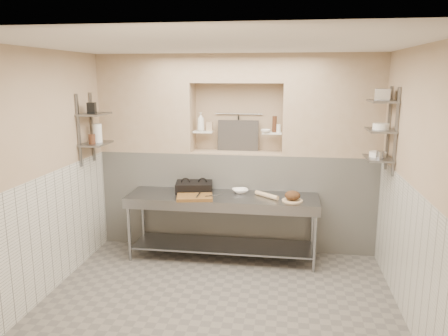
% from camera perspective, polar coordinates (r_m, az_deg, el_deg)
% --- Properties ---
extents(floor, '(4.00, 3.90, 0.10)m').
position_cam_1_polar(floor, '(5.20, -0.74, -17.42)').
color(floor, '#69635D').
rests_on(floor, ground).
extents(ceiling, '(4.00, 3.90, 0.10)m').
position_cam_1_polar(ceiling, '(4.54, -0.84, 16.37)').
color(ceiling, silver).
rests_on(ceiling, ground).
extents(wall_left, '(0.10, 3.90, 2.80)m').
position_cam_1_polar(wall_left, '(5.38, -22.91, -0.81)').
color(wall_left, tan).
rests_on(wall_left, ground).
extents(wall_right, '(0.10, 3.90, 2.80)m').
position_cam_1_polar(wall_right, '(4.79, 24.22, -2.40)').
color(wall_right, tan).
rests_on(wall_right, ground).
extents(wall_back, '(4.00, 0.10, 2.80)m').
position_cam_1_polar(wall_back, '(6.60, 1.97, 2.37)').
color(wall_back, tan).
rests_on(wall_back, ground).
extents(wall_front, '(4.00, 0.10, 2.80)m').
position_cam_1_polar(wall_front, '(2.80, -7.42, -11.33)').
color(wall_front, tan).
rests_on(wall_front, ground).
extents(backwall_lower, '(4.00, 0.40, 1.40)m').
position_cam_1_polar(backwall_lower, '(6.52, 1.68, -4.07)').
color(backwall_lower, silver).
rests_on(backwall_lower, floor).
extents(alcove_sill, '(1.30, 0.40, 0.02)m').
position_cam_1_polar(alcove_sill, '(6.36, 1.72, 2.09)').
color(alcove_sill, tan).
rests_on(alcove_sill, backwall_lower).
extents(backwall_pillar_left, '(1.35, 0.40, 1.40)m').
position_cam_1_polar(backwall_pillar_left, '(6.56, -9.93, 8.30)').
color(backwall_pillar_left, tan).
rests_on(backwall_pillar_left, backwall_lower).
extents(backwall_pillar_right, '(1.35, 0.40, 1.40)m').
position_cam_1_polar(backwall_pillar_right, '(6.26, 14.01, 7.95)').
color(backwall_pillar_right, tan).
rests_on(backwall_pillar_right, backwall_lower).
extents(backwall_header, '(1.30, 0.40, 0.40)m').
position_cam_1_polar(backwall_header, '(6.26, 1.79, 12.87)').
color(backwall_header, tan).
rests_on(backwall_header, backwall_lower).
extents(wainscot_left, '(0.02, 3.90, 1.40)m').
position_cam_1_polar(wainscot_left, '(5.53, -21.78, -7.93)').
color(wainscot_left, silver).
rests_on(wainscot_left, floor).
extents(wainscot_right, '(0.02, 3.90, 1.40)m').
position_cam_1_polar(wainscot_right, '(4.99, 22.85, -10.21)').
color(wainscot_right, silver).
rests_on(wainscot_right, floor).
extents(alcove_shelf_left, '(0.28, 0.16, 0.02)m').
position_cam_1_polar(alcove_shelf_left, '(6.39, -2.73, 4.76)').
color(alcove_shelf_left, white).
rests_on(alcove_shelf_left, backwall_lower).
extents(alcove_shelf_right, '(0.28, 0.16, 0.02)m').
position_cam_1_polar(alcove_shelf_right, '(6.28, 6.29, 4.57)').
color(alcove_shelf_right, white).
rests_on(alcove_shelf_right, backwall_lower).
extents(utensil_rail, '(0.70, 0.02, 0.02)m').
position_cam_1_polar(utensil_rail, '(6.46, 1.93, 7.07)').
color(utensil_rail, gray).
rests_on(utensil_rail, wall_back).
extents(hanging_steel, '(0.02, 0.02, 0.30)m').
position_cam_1_polar(hanging_steel, '(6.45, 1.90, 5.55)').
color(hanging_steel, black).
rests_on(hanging_steel, utensil_rail).
extents(splash_panel, '(0.60, 0.08, 0.45)m').
position_cam_1_polar(splash_panel, '(6.42, 1.84, 4.26)').
color(splash_panel, '#383330').
rests_on(splash_panel, alcove_sill).
extents(shelf_rail_left_a, '(0.03, 0.03, 0.95)m').
position_cam_1_polar(shelf_rail_left_a, '(6.36, -16.84, 5.14)').
color(shelf_rail_left_a, slate).
rests_on(shelf_rail_left_a, wall_left).
extents(shelf_rail_left_b, '(0.03, 0.03, 0.95)m').
position_cam_1_polar(shelf_rail_left_b, '(6.01, -18.44, 4.66)').
color(shelf_rail_left_b, slate).
rests_on(shelf_rail_left_b, wall_left).
extents(wall_shelf_left_lower, '(0.30, 0.50, 0.02)m').
position_cam_1_polar(wall_shelf_left_lower, '(6.15, -16.37, 3.07)').
color(wall_shelf_left_lower, slate).
rests_on(wall_shelf_left_lower, wall_left).
extents(wall_shelf_left_upper, '(0.30, 0.50, 0.03)m').
position_cam_1_polar(wall_shelf_left_upper, '(6.11, -16.59, 6.77)').
color(wall_shelf_left_upper, slate).
rests_on(wall_shelf_left_upper, wall_left).
extents(shelf_rail_right_a, '(0.03, 0.03, 1.05)m').
position_cam_1_polar(shelf_rail_right_a, '(5.89, 20.67, 4.86)').
color(shelf_rail_right_a, slate).
rests_on(shelf_rail_right_a, wall_right).
extents(shelf_rail_right_b, '(0.03, 0.03, 1.05)m').
position_cam_1_polar(shelf_rail_right_b, '(5.51, 21.52, 4.34)').
color(shelf_rail_right_b, slate).
rests_on(shelf_rail_right_b, wall_right).
extents(wall_shelf_right_lower, '(0.30, 0.50, 0.02)m').
position_cam_1_polar(wall_shelf_right_lower, '(5.72, 19.50, 1.20)').
color(wall_shelf_right_lower, slate).
rests_on(wall_shelf_right_lower, wall_right).
extents(wall_shelf_right_mid, '(0.30, 0.50, 0.02)m').
position_cam_1_polar(wall_shelf_right_mid, '(5.67, 19.75, 4.67)').
color(wall_shelf_right_mid, slate).
rests_on(wall_shelf_right_mid, wall_right).
extents(wall_shelf_right_upper, '(0.30, 0.50, 0.03)m').
position_cam_1_polar(wall_shelf_right_upper, '(5.64, 20.00, 8.20)').
color(wall_shelf_right_upper, slate).
rests_on(wall_shelf_right_upper, wall_right).
extents(prep_table, '(2.60, 0.70, 0.90)m').
position_cam_1_polar(prep_table, '(6.01, -0.25, -6.03)').
color(prep_table, gray).
rests_on(prep_table, floor).
extents(panini_press, '(0.56, 0.45, 0.14)m').
position_cam_1_polar(panini_press, '(6.15, -3.92, -2.49)').
color(panini_press, black).
rests_on(panini_press, prep_table).
extents(cutting_board, '(0.53, 0.42, 0.04)m').
position_cam_1_polar(cutting_board, '(5.81, -3.85, -3.84)').
color(cutting_board, brown).
rests_on(cutting_board, prep_table).
extents(knife_blade, '(0.24, 0.15, 0.01)m').
position_cam_1_polar(knife_blade, '(5.79, -1.26, -3.60)').
color(knife_blade, gray).
rests_on(knife_blade, cutting_board).
extents(tongs, '(0.02, 0.23, 0.02)m').
position_cam_1_polar(tongs, '(5.80, -3.37, -3.51)').
color(tongs, gray).
rests_on(tongs, cutting_board).
extents(mixing_bowl, '(0.28, 0.28, 0.05)m').
position_cam_1_polar(mixing_bowl, '(6.10, 2.12, -3.00)').
color(mixing_bowl, white).
rests_on(mixing_bowl, prep_table).
extents(rolling_pin, '(0.34, 0.30, 0.06)m').
position_cam_1_polar(rolling_pin, '(5.89, 5.60, -3.56)').
color(rolling_pin, tan).
rests_on(rolling_pin, prep_table).
extents(bread_board, '(0.27, 0.27, 0.02)m').
position_cam_1_polar(bread_board, '(5.77, 8.91, -4.21)').
color(bread_board, tan).
rests_on(bread_board, prep_table).
extents(bread_loaf, '(0.20, 0.20, 0.12)m').
position_cam_1_polar(bread_loaf, '(5.75, 8.94, -3.55)').
color(bread_loaf, '#4C2D19').
rests_on(bread_loaf, bread_board).
extents(bottle_soap, '(0.13, 0.13, 0.27)m').
position_cam_1_polar(bottle_soap, '(6.34, -3.05, 6.04)').
color(bottle_soap, white).
rests_on(bottle_soap, alcove_shelf_left).
extents(jar_alcove, '(0.08, 0.08, 0.13)m').
position_cam_1_polar(jar_alcove, '(6.39, -1.90, 5.45)').
color(jar_alcove, tan).
rests_on(jar_alcove, alcove_shelf_left).
extents(bowl_alcove, '(0.16, 0.16, 0.04)m').
position_cam_1_polar(bowl_alcove, '(6.22, 5.46, 4.84)').
color(bowl_alcove, white).
rests_on(bowl_alcove, alcove_shelf_right).
extents(condiment_a, '(0.06, 0.06, 0.23)m').
position_cam_1_polar(condiment_a, '(6.25, 6.61, 5.71)').
color(condiment_a, '#452618').
rests_on(condiment_a, alcove_shelf_right).
extents(condiment_b, '(0.06, 0.06, 0.23)m').
position_cam_1_polar(condiment_b, '(6.25, 6.62, 5.69)').
color(condiment_b, '#452618').
rests_on(condiment_b, alcove_shelf_right).
extents(condiment_c, '(0.07, 0.07, 0.11)m').
position_cam_1_polar(condiment_c, '(6.25, 7.16, 5.16)').
color(condiment_c, white).
rests_on(condiment_c, alcove_shelf_right).
extents(jug_left, '(0.12, 0.12, 0.25)m').
position_cam_1_polar(jug_left, '(6.19, -16.22, 4.40)').
color(jug_left, white).
rests_on(jug_left, wall_shelf_left_lower).
extents(jar_left, '(0.09, 0.09, 0.13)m').
position_cam_1_polar(jar_left, '(6.04, -16.87, 3.63)').
color(jar_left, '#452618').
rests_on(jar_left, wall_shelf_left_lower).
extents(box_left_upper, '(0.12, 0.12, 0.14)m').
position_cam_1_polar(box_left_upper, '(6.04, -16.90, 7.51)').
color(box_left_upper, black).
rests_on(box_left_upper, wall_shelf_left_upper).
extents(bowl_right, '(0.21, 0.21, 0.06)m').
position_cam_1_polar(bowl_right, '(5.76, 19.45, 1.71)').
color(bowl_right, white).
rests_on(bowl_right, wall_shelf_right_lower).
extents(canister_right, '(0.09, 0.09, 0.09)m').
position_cam_1_polar(canister_right, '(5.62, 19.72, 1.61)').
color(canister_right, gray).
rests_on(canister_right, wall_shelf_right_lower).
extents(bowl_right_mid, '(0.20, 0.20, 0.07)m').
position_cam_1_polar(bowl_right_mid, '(5.65, 19.81, 5.14)').
color(bowl_right_mid, white).
rests_on(bowl_right_mid, wall_shelf_right_mid).
extents(basket_right, '(0.23, 0.25, 0.14)m').
position_cam_1_polar(basket_right, '(5.63, 20.08, 9.01)').
color(basket_right, gray).
rests_on(basket_right, wall_shelf_right_upper).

